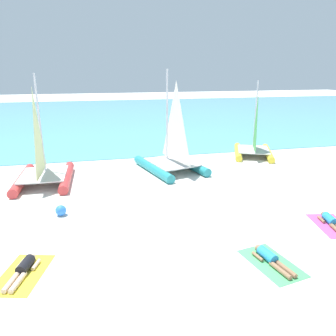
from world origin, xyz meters
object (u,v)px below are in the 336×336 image
towel_left (23,274)px  towel_right (332,225)px  towel_middle (272,263)px  sailboat_yellow (254,145)px  sunbather_left (23,269)px  beach_ball (61,210)px  sailboat_teal (172,156)px  sailboat_red (43,168)px  sunbather_middle (270,258)px  sunbather_right (332,221)px

towel_left → towel_right: bearing=3.1°
towel_middle → towel_right: (3.35, 1.62, 0.00)m
sailboat_yellow → towel_left: size_ratio=2.49×
sunbather_left → beach_ball: size_ratio=3.77×
towel_middle → sailboat_yellow: bearing=65.2°
sailboat_teal → towel_middle: bearing=-100.7°
sailboat_red → towel_middle: 11.34m
towel_left → sunbather_middle: sunbather_middle is taller
towel_left → sunbather_left: 0.14m
beach_ball → sunbather_right: bearing=-17.6°
sailboat_teal → sailboat_red: 6.59m
sailboat_red → sailboat_yellow: sailboat_red is taller
sailboat_teal → sailboat_red: sailboat_teal is taller
sunbather_middle → beach_ball: size_ratio=3.80×
sailboat_red → sunbather_left: bearing=-86.1°
sailboat_yellow → towel_middle: 12.31m
sunbather_middle → sunbather_right: same height
towel_middle → towel_left: bearing=171.1°
towel_middle → sailboat_teal: bearing=94.3°
sailboat_yellow → beach_ball: (-11.35, -6.43, -0.50)m
sailboat_yellow → sunbather_middle: (-5.17, -11.08, -0.57)m
sailboat_teal → sailboat_yellow: bearing=2.5°
towel_right → sunbather_right: bearing=79.0°
sailboat_yellow → towel_middle: size_ratio=2.49×
sailboat_red → sunbather_right: bearing=-32.2°
towel_middle → beach_ball: 7.78m
sailboat_teal → beach_ball: size_ratio=13.10×
towel_left → beach_ball: beach_ball is taller
sailboat_yellow → towel_right: bearing=-77.5°
sunbather_right → towel_middle: bearing=-142.3°
sailboat_red → sunbather_middle: (7.26, -8.61, -0.64)m
sunbather_left → sunbather_right: 10.26m
sailboat_red → beach_ball: 4.14m
towel_left → sunbather_middle: 6.97m
towel_left → sunbather_left: bearing=74.9°
sailboat_red → towel_left: bearing=-86.2°
sailboat_teal → towel_left: (-6.20, -8.22, -0.80)m
sunbather_left → sailboat_yellow: bearing=54.8°
towel_left → sunbather_middle: bearing=-8.3°
sunbather_middle → towel_right: size_ratio=0.82×
sunbather_middle → towel_left: bearing=161.4°
sailboat_yellow → towel_right: sailboat_yellow is taller
sunbather_middle → beach_ball: bearing=132.7°
sunbather_middle → sailboat_teal: bearing=84.0°
sailboat_red → sunbather_right: sailboat_red is taller
sailboat_teal → sunbather_middle: 9.28m
sailboat_red → sailboat_yellow: bearing=12.3°
sailboat_yellow → towel_middle: (-5.16, -11.15, -0.70)m
sailboat_teal → sunbather_left: size_ratio=3.48×
sunbather_left → sunbather_right: size_ratio=0.99×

